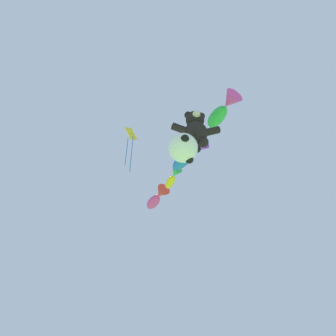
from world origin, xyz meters
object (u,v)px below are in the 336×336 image
Objects in this scene: fish_kite_emerald at (223,109)px; fish_kite_magenta at (157,197)px; soccer_ball_kite at (183,148)px; fish_kite_goldfin at (173,177)px; fish_kite_cobalt at (190,154)px; teddy_bear_kite at (196,129)px; diamond_kite at (131,139)px.

fish_kite_emerald is 1.05× the size of fish_kite_magenta.
fish_kite_emerald is (1.76, 0.14, 2.79)m from soccer_ball_kite.
soccer_ball_kite is 0.78× the size of fish_kite_goldfin.
fish_kite_goldfin is at bearing 88.20° from soccer_ball_kite.
soccer_ball_kite is at bearing -105.66° from fish_kite_cobalt.
fish_kite_cobalt is at bearing -75.36° from fish_kite_goldfin.
diamond_kite is (-2.53, 2.18, 1.66)m from teddy_bear_kite.
teddy_bear_kite is at bearing -84.97° from fish_kite_goldfin.
diamond_kite is (-3.77, 2.15, 0.16)m from fish_kite_emerald.
fish_kite_emerald is 4.34m from diamond_kite.
soccer_ball_kite is at bearing -48.80° from diamond_kite.
teddy_bear_kite is at bearing -93.79° from fish_kite_cobalt.
soccer_ball_kite is 3.30m from fish_kite_emerald.
diamond_kite is at bearing 150.32° from fish_kite_emerald.
fish_kite_cobalt is 2.19m from fish_kite_goldfin.
soccer_ball_kite is at bearing -91.80° from fish_kite_goldfin.
teddy_bear_kite is 0.92× the size of fish_kite_cobalt.
fish_kite_cobalt is at bearing 74.34° from soccer_ball_kite.
fish_kite_goldfin is 0.80× the size of fish_kite_magenta.
teddy_bear_kite is at bearing -81.16° from fish_kite_magenta.
fish_kite_goldfin is at bearing 104.64° from fish_kite_cobalt.
soccer_ball_kite is 0.56× the size of fish_kite_cobalt.
fish_kite_goldfin reaches higher than teddy_bear_kite.
soccer_ball_kite is at bearing -168.42° from teddy_bear_kite.
teddy_bear_kite is 4.69m from fish_kite_goldfin.
diamond_kite reaches higher than teddy_bear_kite.
diamond_kite is at bearing -134.15° from fish_kite_goldfin.
teddy_bear_kite is 1.40m from soccer_ball_kite.
fish_kite_cobalt is (0.15, 2.33, 1.13)m from teddy_bear_kite.
fish_kite_cobalt is (-1.08, 2.29, -0.37)m from fish_kite_emerald.
fish_kite_cobalt is 1.40× the size of fish_kite_goldfin.
diamond_kite is (-2.69, -0.14, 0.53)m from fish_kite_cobalt.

